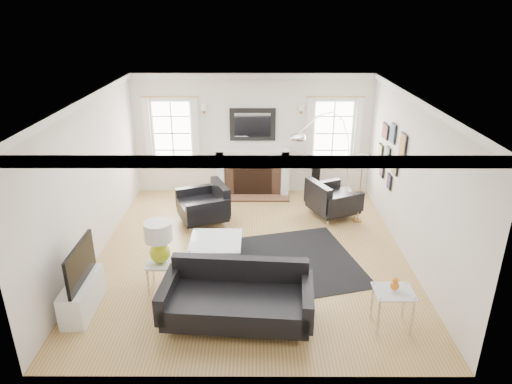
{
  "coord_description": "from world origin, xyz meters",
  "views": [
    {
      "loc": [
        0.1,
        -7.27,
        4.18
      ],
      "look_at": [
        0.08,
        0.3,
        1.07
      ],
      "focal_mm": 32.0,
      "sensor_mm": 36.0,
      "label": 1
    }
  ],
  "objects_px": {
    "gourd_lamp": "(159,240)",
    "fireplace": "(253,173)",
    "armchair_right": "(330,200)",
    "sofa": "(238,298)",
    "arc_floor_lamp": "(325,155)",
    "armchair_left": "(206,205)",
    "coffee_table": "(216,242)"
  },
  "relations": [
    {
      "from": "arc_floor_lamp",
      "to": "sofa",
      "type": "bearing_deg",
      "value": -113.28
    },
    {
      "from": "fireplace",
      "to": "arc_floor_lamp",
      "type": "bearing_deg",
      "value": -23.88
    },
    {
      "from": "sofa",
      "to": "arc_floor_lamp",
      "type": "xyz_separation_m",
      "value": [
        1.73,
        4.02,
        0.82
      ]
    },
    {
      "from": "armchair_left",
      "to": "coffee_table",
      "type": "relative_size",
      "value": 1.42
    },
    {
      "from": "armchair_right",
      "to": "gourd_lamp",
      "type": "relative_size",
      "value": 1.84
    },
    {
      "from": "armchair_left",
      "to": "arc_floor_lamp",
      "type": "height_order",
      "value": "arc_floor_lamp"
    },
    {
      "from": "armchair_right",
      "to": "gourd_lamp",
      "type": "xyz_separation_m",
      "value": [
        -3.05,
        -2.71,
        0.51
      ]
    },
    {
      "from": "armchair_left",
      "to": "coffee_table",
      "type": "height_order",
      "value": "armchair_left"
    },
    {
      "from": "fireplace",
      "to": "arc_floor_lamp",
      "type": "distance_m",
      "value": 1.82
    },
    {
      "from": "sofa",
      "to": "armchair_right",
      "type": "relative_size",
      "value": 1.73
    },
    {
      "from": "armchair_left",
      "to": "arc_floor_lamp",
      "type": "distance_m",
      "value": 2.77
    },
    {
      "from": "fireplace",
      "to": "armchair_right",
      "type": "relative_size",
      "value": 1.36
    },
    {
      "from": "gourd_lamp",
      "to": "armchair_left",
      "type": "bearing_deg",
      "value": 79.67
    },
    {
      "from": "armchair_right",
      "to": "arc_floor_lamp",
      "type": "relative_size",
      "value": 0.57
    },
    {
      "from": "arc_floor_lamp",
      "to": "armchair_left",
      "type": "bearing_deg",
      "value": -161.36
    },
    {
      "from": "gourd_lamp",
      "to": "armchair_right",
      "type": "bearing_deg",
      "value": 41.62
    },
    {
      "from": "fireplace",
      "to": "gourd_lamp",
      "type": "bearing_deg",
      "value": -109.46
    },
    {
      "from": "fireplace",
      "to": "armchair_right",
      "type": "xyz_separation_m",
      "value": [
        1.65,
        -1.23,
        -0.17
      ]
    },
    {
      "from": "fireplace",
      "to": "coffee_table",
      "type": "height_order",
      "value": "fireplace"
    },
    {
      "from": "coffee_table",
      "to": "arc_floor_lamp",
      "type": "height_order",
      "value": "arc_floor_lamp"
    },
    {
      "from": "gourd_lamp",
      "to": "fireplace",
      "type": "bearing_deg",
      "value": 70.54
    },
    {
      "from": "gourd_lamp",
      "to": "coffee_table",
      "type": "bearing_deg",
      "value": 48.9
    },
    {
      "from": "sofa",
      "to": "coffee_table",
      "type": "distance_m",
      "value": 1.72
    },
    {
      "from": "armchair_right",
      "to": "gourd_lamp",
      "type": "bearing_deg",
      "value": -138.38
    },
    {
      "from": "gourd_lamp",
      "to": "arc_floor_lamp",
      "type": "relative_size",
      "value": 0.31
    },
    {
      "from": "fireplace",
      "to": "arc_floor_lamp",
      "type": "height_order",
      "value": "arc_floor_lamp"
    },
    {
      "from": "gourd_lamp",
      "to": "arc_floor_lamp",
      "type": "xyz_separation_m",
      "value": [
        2.95,
        3.25,
        0.31
      ]
    },
    {
      "from": "armchair_left",
      "to": "armchair_right",
      "type": "height_order",
      "value": "armchair_left"
    },
    {
      "from": "armchair_right",
      "to": "sofa",
      "type": "bearing_deg",
      "value": -117.67
    },
    {
      "from": "fireplace",
      "to": "coffee_table",
      "type": "bearing_deg",
      "value": -101.47
    },
    {
      "from": "coffee_table",
      "to": "gourd_lamp",
      "type": "distance_m",
      "value": 1.28
    },
    {
      "from": "fireplace",
      "to": "armchair_right",
      "type": "distance_m",
      "value": 2.07
    }
  ]
}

